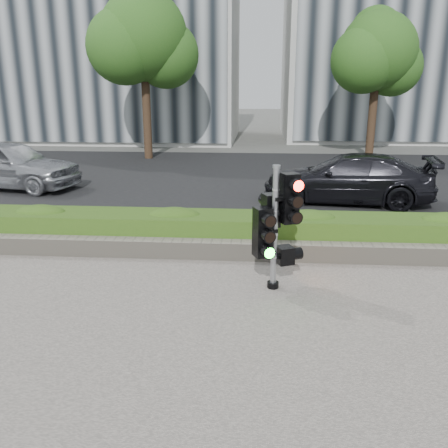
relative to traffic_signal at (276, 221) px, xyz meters
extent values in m
plane|color=#51514C|center=(-0.77, -0.63, -1.15)|extent=(120.00, 120.00, 0.00)
cube|color=#9E9389|center=(-0.77, -3.13, -1.13)|extent=(16.00, 11.00, 0.03)
cube|color=black|center=(-0.77, 9.37, -1.14)|extent=(60.00, 13.00, 0.02)
cube|color=gray|center=(-0.77, 2.52, -1.09)|extent=(60.00, 0.25, 0.12)
cube|color=gray|center=(-0.77, 1.27, -0.95)|extent=(12.00, 0.32, 0.34)
cube|color=olive|center=(-0.77, 1.92, -0.78)|extent=(12.00, 1.00, 0.68)
cube|color=#B7B7B2|center=(-9.77, 22.37, 6.35)|extent=(16.00, 9.00, 15.00)
cube|color=#B7B7B2|center=(10.23, 24.37, 4.85)|extent=(18.00, 10.00, 12.00)
cylinder|color=black|center=(-5.27, 13.87, 0.87)|extent=(0.36, 0.36, 4.03)
sphere|color=#164D18|center=(-5.27, 13.87, 4.04)|extent=(3.74, 3.74, 3.74)
sphere|color=#164D18|center=(-4.41, 14.23, 3.32)|extent=(2.88, 2.88, 2.88)
sphere|color=#164D18|center=(-5.99, 13.44, 3.60)|extent=(3.17, 3.17, 3.17)
sphere|color=#164D18|center=(-5.27, 14.59, 4.90)|extent=(2.59, 2.59, 2.59)
cylinder|color=black|center=(4.73, 14.87, 0.64)|extent=(0.36, 0.36, 3.58)
sphere|color=#164D18|center=(4.73, 14.87, 3.46)|extent=(3.33, 3.33, 3.33)
sphere|color=#164D18|center=(5.49, 15.19, 2.82)|extent=(2.56, 2.56, 2.56)
sphere|color=#164D18|center=(4.09, 14.48, 3.08)|extent=(2.82, 2.82, 2.82)
sphere|color=#164D18|center=(4.73, 15.51, 4.23)|extent=(2.30, 2.30, 2.30)
cylinder|color=black|center=(-0.01, -0.04, -1.07)|extent=(0.19, 0.19, 0.10)
cylinder|color=gray|center=(-0.01, -0.04, -0.13)|extent=(0.10, 0.10, 1.97)
cylinder|color=gray|center=(-0.01, -0.04, 0.88)|extent=(0.13, 0.13, 0.05)
cube|color=#FF1107|center=(0.20, 0.02, 0.37)|extent=(0.33, 0.33, 0.79)
cube|color=#14E51E|center=(-0.21, -0.15, -0.14)|extent=(0.33, 0.33, 0.79)
cube|color=black|center=(-0.08, 0.18, 0.13)|extent=(0.33, 0.33, 0.54)
cube|color=orange|center=(0.17, 0.07, -0.59)|extent=(0.33, 0.33, 0.29)
imported|color=#B0B2B8|center=(-8.20, 7.16, -0.36)|extent=(4.76, 2.61, 1.54)
imported|color=black|center=(2.21, 6.10, -0.45)|extent=(4.91, 2.59, 1.36)
camera|label=1|loc=(-0.28, -7.24, 2.08)|focal=38.00mm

